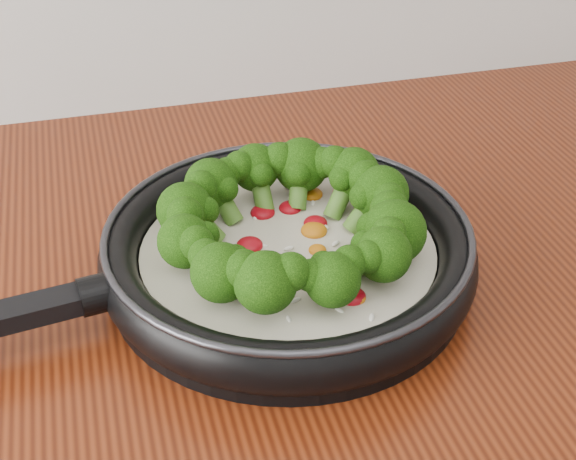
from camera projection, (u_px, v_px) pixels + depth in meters
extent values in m
cylinder|color=black|center=(288.00, 273.00, 0.68)|extent=(0.34, 0.34, 0.01)
torus|color=black|center=(288.00, 251.00, 0.67)|extent=(0.35, 0.35, 0.03)
torus|color=#2D2D33|center=(288.00, 230.00, 0.66)|extent=(0.34, 0.34, 0.01)
cylinder|color=black|center=(98.00, 294.00, 0.61)|extent=(0.03, 0.03, 0.03)
cylinder|color=beige|center=(288.00, 258.00, 0.67)|extent=(0.28, 0.28, 0.02)
ellipsoid|color=#990711|center=(310.00, 282.00, 0.63)|extent=(0.03, 0.03, 0.01)
ellipsoid|color=#990711|center=(213.00, 269.00, 0.64)|extent=(0.02, 0.02, 0.01)
ellipsoid|color=#C8680C|center=(356.00, 262.00, 0.65)|extent=(0.02, 0.02, 0.01)
ellipsoid|color=#990711|center=(370.00, 221.00, 0.70)|extent=(0.02, 0.02, 0.01)
ellipsoid|color=#990711|center=(345.00, 263.00, 0.65)|extent=(0.03, 0.03, 0.01)
ellipsoid|color=#C8680C|center=(257.00, 260.00, 0.65)|extent=(0.02, 0.02, 0.01)
ellipsoid|color=#990711|center=(247.00, 259.00, 0.65)|extent=(0.02, 0.02, 0.01)
ellipsoid|color=#990711|center=(381.00, 229.00, 0.69)|extent=(0.02, 0.02, 0.01)
ellipsoid|color=#C8680C|center=(356.00, 298.00, 0.61)|extent=(0.02, 0.02, 0.01)
ellipsoid|color=#990711|center=(345.00, 192.00, 0.74)|extent=(0.03, 0.03, 0.01)
ellipsoid|color=#990711|center=(320.00, 266.00, 0.64)|extent=(0.03, 0.03, 0.01)
ellipsoid|color=#C8680C|center=(205.00, 238.00, 0.68)|extent=(0.02, 0.02, 0.01)
ellipsoid|color=#990711|center=(352.00, 296.00, 0.61)|extent=(0.03, 0.03, 0.01)
ellipsoid|color=#990711|center=(265.00, 293.00, 0.61)|extent=(0.02, 0.02, 0.01)
ellipsoid|color=#C8680C|center=(314.00, 231.00, 0.69)|extent=(0.03, 0.03, 0.01)
ellipsoid|color=#990711|center=(250.00, 245.00, 0.67)|extent=(0.03, 0.03, 0.01)
ellipsoid|color=#990711|center=(263.00, 213.00, 0.71)|extent=(0.02, 0.02, 0.01)
ellipsoid|color=#C8680C|center=(211.00, 249.00, 0.66)|extent=(0.02, 0.02, 0.01)
ellipsoid|color=#990711|center=(400.00, 254.00, 0.66)|extent=(0.02, 0.02, 0.01)
ellipsoid|color=#990711|center=(219.00, 261.00, 0.65)|extent=(0.02, 0.02, 0.01)
ellipsoid|color=#C8680C|center=(312.00, 194.00, 0.73)|extent=(0.02, 0.02, 0.01)
ellipsoid|color=#990711|center=(315.00, 223.00, 0.69)|extent=(0.03, 0.03, 0.01)
ellipsoid|color=#990711|center=(290.00, 208.00, 0.72)|extent=(0.03, 0.03, 0.01)
ellipsoid|color=#C8680C|center=(317.00, 250.00, 0.66)|extent=(0.02, 0.02, 0.01)
ellipsoid|color=white|center=(236.00, 215.00, 0.71)|extent=(0.01, 0.01, 0.00)
ellipsoid|color=white|center=(172.00, 259.00, 0.65)|extent=(0.01, 0.01, 0.00)
ellipsoid|color=white|center=(262.00, 246.00, 0.67)|extent=(0.01, 0.01, 0.00)
ellipsoid|color=white|center=(289.00, 186.00, 0.75)|extent=(0.01, 0.00, 0.00)
ellipsoid|color=white|center=(289.00, 248.00, 0.66)|extent=(0.01, 0.01, 0.00)
ellipsoid|color=white|center=(292.00, 265.00, 0.64)|extent=(0.01, 0.00, 0.00)
ellipsoid|color=white|center=(372.00, 317.00, 0.59)|extent=(0.01, 0.01, 0.00)
ellipsoid|color=white|center=(339.00, 310.00, 0.60)|extent=(0.01, 0.01, 0.00)
ellipsoid|color=white|center=(256.00, 217.00, 0.70)|extent=(0.01, 0.01, 0.00)
ellipsoid|color=white|center=(291.00, 197.00, 0.73)|extent=(0.01, 0.01, 0.00)
ellipsoid|color=white|center=(296.00, 300.00, 0.61)|extent=(0.01, 0.01, 0.00)
ellipsoid|color=white|center=(289.00, 320.00, 0.59)|extent=(0.00, 0.01, 0.00)
ellipsoid|color=white|center=(325.00, 226.00, 0.69)|extent=(0.01, 0.01, 0.00)
ellipsoid|color=white|center=(289.00, 298.00, 0.61)|extent=(0.01, 0.01, 0.00)
ellipsoid|color=white|center=(204.00, 257.00, 0.66)|extent=(0.01, 0.01, 0.00)
ellipsoid|color=white|center=(335.00, 243.00, 0.67)|extent=(0.01, 0.01, 0.00)
ellipsoid|color=white|center=(202.00, 229.00, 0.69)|extent=(0.00, 0.01, 0.00)
ellipsoid|color=white|center=(249.00, 248.00, 0.66)|extent=(0.01, 0.01, 0.00)
ellipsoid|color=white|center=(313.00, 203.00, 0.72)|extent=(0.01, 0.01, 0.00)
ellipsoid|color=white|center=(307.00, 195.00, 0.73)|extent=(0.01, 0.01, 0.00)
ellipsoid|color=white|center=(184.00, 261.00, 0.65)|extent=(0.01, 0.01, 0.00)
ellipsoid|color=white|center=(361.00, 236.00, 0.68)|extent=(0.01, 0.01, 0.00)
cylinder|color=#54842B|center=(361.00, 215.00, 0.68)|extent=(0.04, 0.02, 0.04)
sphere|color=black|center=(381.00, 194.00, 0.68)|extent=(0.05, 0.05, 0.05)
sphere|color=black|center=(364.00, 178.00, 0.69)|extent=(0.03, 0.03, 0.03)
sphere|color=black|center=(389.00, 199.00, 0.66)|extent=(0.03, 0.03, 0.03)
sphere|color=black|center=(363.00, 196.00, 0.67)|extent=(0.03, 0.03, 0.02)
cylinder|color=#54842B|center=(340.00, 199.00, 0.70)|extent=(0.04, 0.03, 0.04)
sphere|color=black|center=(354.00, 173.00, 0.71)|extent=(0.05, 0.05, 0.05)
sphere|color=black|center=(335.00, 161.00, 0.71)|extent=(0.03, 0.03, 0.03)
sphere|color=black|center=(367.00, 175.00, 0.69)|extent=(0.03, 0.03, 0.03)
sphere|color=black|center=(342.00, 178.00, 0.69)|extent=(0.03, 0.03, 0.02)
cylinder|color=#54842B|center=(298.00, 191.00, 0.72)|extent=(0.03, 0.04, 0.04)
sphere|color=black|center=(301.00, 165.00, 0.72)|extent=(0.06, 0.06, 0.05)
sphere|color=black|center=(280.00, 159.00, 0.72)|extent=(0.04, 0.04, 0.03)
sphere|color=black|center=(321.00, 163.00, 0.71)|extent=(0.03, 0.03, 0.03)
sphere|color=black|center=(299.00, 172.00, 0.71)|extent=(0.03, 0.03, 0.02)
cylinder|color=#54842B|center=(262.00, 193.00, 0.71)|extent=(0.02, 0.03, 0.04)
sphere|color=black|center=(255.00, 167.00, 0.72)|extent=(0.05, 0.05, 0.04)
sphere|color=black|center=(239.00, 166.00, 0.71)|extent=(0.03, 0.03, 0.03)
sphere|color=black|center=(274.00, 161.00, 0.72)|extent=(0.03, 0.03, 0.03)
sphere|color=black|center=(261.00, 175.00, 0.70)|extent=(0.02, 0.02, 0.02)
cylinder|color=#54842B|center=(226.00, 207.00, 0.70)|extent=(0.03, 0.04, 0.03)
sphere|color=black|center=(211.00, 184.00, 0.70)|extent=(0.05, 0.05, 0.05)
sphere|color=black|center=(201.00, 187.00, 0.68)|extent=(0.03, 0.03, 0.03)
sphere|color=black|center=(227.00, 172.00, 0.70)|extent=(0.03, 0.03, 0.03)
sphere|color=black|center=(225.00, 189.00, 0.69)|extent=(0.03, 0.03, 0.02)
cylinder|color=#54842B|center=(206.00, 228.00, 0.67)|extent=(0.04, 0.03, 0.03)
sphere|color=black|center=(185.00, 210.00, 0.66)|extent=(0.05, 0.05, 0.05)
sphere|color=black|center=(185.00, 215.00, 0.64)|extent=(0.03, 0.03, 0.03)
sphere|color=black|center=(195.00, 194.00, 0.67)|extent=(0.03, 0.03, 0.03)
sphere|color=black|center=(205.00, 210.00, 0.66)|extent=(0.03, 0.03, 0.02)
cylinder|color=#54842B|center=(207.00, 253.00, 0.64)|extent=(0.03, 0.02, 0.03)
sphere|color=black|center=(185.00, 241.00, 0.63)|extent=(0.05, 0.05, 0.04)
sphere|color=black|center=(197.00, 243.00, 0.61)|extent=(0.03, 0.03, 0.03)
sphere|color=black|center=(184.00, 223.00, 0.64)|extent=(0.03, 0.03, 0.03)
sphere|color=black|center=(206.00, 235.00, 0.63)|extent=(0.02, 0.02, 0.02)
cylinder|color=#54842B|center=(236.00, 278.00, 0.61)|extent=(0.03, 0.03, 0.03)
sphere|color=black|center=(221.00, 273.00, 0.59)|extent=(0.05, 0.05, 0.05)
sphere|color=black|center=(244.00, 268.00, 0.58)|extent=(0.03, 0.03, 0.03)
sphere|color=black|center=(206.00, 256.00, 0.60)|extent=(0.03, 0.03, 0.03)
sphere|color=black|center=(235.00, 259.00, 0.60)|extent=(0.03, 0.03, 0.02)
cylinder|color=#54842B|center=(271.00, 286.00, 0.60)|extent=(0.03, 0.04, 0.04)
sphere|color=black|center=(265.00, 282.00, 0.57)|extent=(0.05, 0.05, 0.05)
sphere|color=black|center=(291.00, 272.00, 0.57)|extent=(0.03, 0.03, 0.03)
sphere|color=black|center=(243.00, 270.00, 0.58)|extent=(0.03, 0.03, 0.03)
sphere|color=black|center=(270.00, 266.00, 0.59)|extent=(0.03, 0.03, 0.02)
cylinder|color=#54842B|center=(322.00, 283.00, 0.61)|extent=(0.02, 0.03, 0.03)
sphere|color=black|center=(333.00, 280.00, 0.58)|extent=(0.05, 0.05, 0.04)
sphere|color=black|center=(349.00, 262.00, 0.59)|extent=(0.03, 0.03, 0.03)
sphere|color=black|center=(311.00, 275.00, 0.58)|extent=(0.03, 0.03, 0.02)
sphere|color=black|center=(323.00, 265.00, 0.60)|extent=(0.02, 0.02, 0.02)
cylinder|color=#54842B|center=(361.00, 264.00, 0.62)|extent=(0.03, 0.04, 0.04)
sphere|color=black|center=(384.00, 254.00, 0.60)|extent=(0.05, 0.05, 0.04)
sphere|color=black|center=(389.00, 234.00, 0.61)|extent=(0.03, 0.03, 0.03)
sphere|color=black|center=(368.00, 257.00, 0.59)|extent=(0.03, 0.03, 0.03)
sphere|color=black|center=(364.00, 245.00, 0.61)|extent=(0.02, 0.02, 0.02)
cylinder|color=#54842B|center=(372.00, 245.00, 0.65)|extent=(0.04, 0.03, 0.03)
sphere|color=black|center=(394.00, 232.00, 0.64)|extent=(0.06, 0.06, 0.05)
sphere|color=black|center=(390.00, 210.00, 0.65)|extent=(0.04, 0.04, 0.03)
sphere|color=black|center=(388.00, 239.00, 0.62)|extent=(0.03, 0.03, 0.03)
sphere|color=black|center=(373.00, 228.00, 0.64)|extent=(0.03, 0.03, 0.03)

